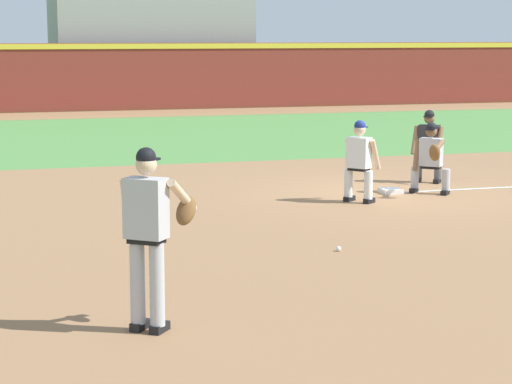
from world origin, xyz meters
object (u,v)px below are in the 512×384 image
Objects in this scene: umpire at (429,143)px; first_base_bag at (391,191)px; pitcher at (150,228)px; baserunner at (359,158)px; first_baseman at (431,155)px; baseball at (339,249)px.

first_base_bag is at bearing -140.51° from umpire.
pitcher is (-5.88, -7.42, 1.01)m from first_base_bag.
umpire is (1.27, 1.04, 0.75)m from first_base_bag.
umpire is (2.23, 1.83, 0.00)m from baserunner.
umpire is at bearing 39.34° from baserunner.
first_baseman is at bearing -23.90° from first_base_bag.
first_base_bag is 0.26× the size of baserunner.
first_base_bag is 0.28× the size of first_baseman.
baserunner and umpire have the same top height.
first_baseman is at bearing 50.76° from baseball.
baseball is (-2.75, -4.47, -0.01)m from first_base_bag.
pitcher is 11.08m from umpire.
baserunner reaches higher than first_base_bag.
pitcher is at bearing -132.56° from first_baseman.
pitcher is at bearing -136.72° from baseball.
umpire is at bearing 65.71° from first_baseman.
baseball is 4.42m from pitcher.
pitcher reaches higher than baserunner.
first_base_bag is 0.20× the size of pitcher.
baserunner reaches higher than baseball.
baseball is 0.04× the size of pitcher.
baserunner is at bearing 53.45° from pitcher.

